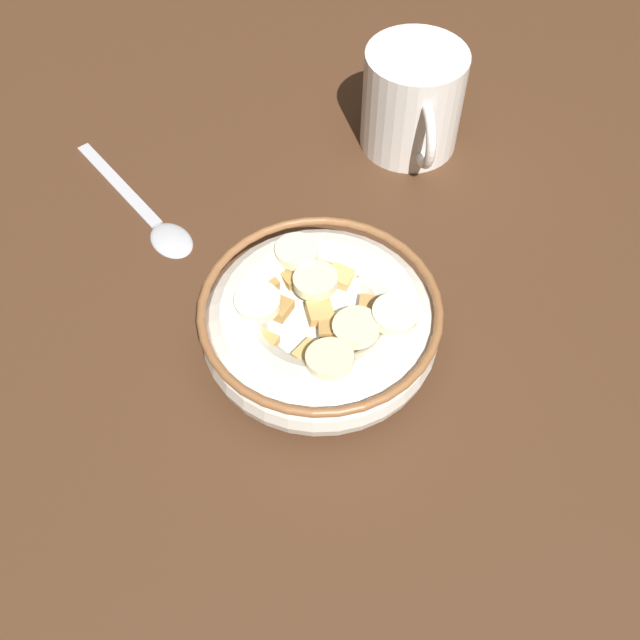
% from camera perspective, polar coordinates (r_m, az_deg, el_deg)
% --- Properties ---
extents(ground_plane, '(1.11, 1.11, 0.02)m').
position_cam_1_polar(ground_plane, '(0.51, -0.00, -2.61)').
color(ground_plane, '#472B19').
extents(cereal_bowl, '(0.16, 0.16, 0.05)m').
position_cam_1_polar(cereal_bowl, '(0.48, 0.01, -0.27)').
color(cereal_bowl, silver).
rests_on(cereal_bowl, ground_plane).
extents(spoon, '(0.15, 0.10, 0.01)m').
position_cam_1_polar(spoon, '(0.59, -12.96, 7.70)').
color(spoon, '#B7B7BC').
rests_on(spoon, ground_plane).
extents(coffee_mug, '(0.11, 0.08, 0.09)m').
position_cam_1_polar(coffee_mug, '(0.62, 7.31, 16.69)').
color(coffee_mug, white).
rests_on(coffee_mug, ground_plane).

